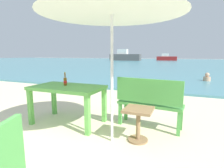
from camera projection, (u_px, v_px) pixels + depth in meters
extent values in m
cube|color=teal|center=(176.00, 63.00, 29.34)|extent=(120.00, 50.00, 0.08)
cube|color=#60B24C|center=(67.00, 88.00, 3.50)|extent=(1.40, 0.80, 0.06)
cube|color=#60B24C|center=(31.00, 107.00, 3.49)|extent=(0.08, 0.08, 0.70)
cube|color=#60B24C|center=(87.00, 116.00, 3.01)|extent=(0.08, 0.08, 0.70)
cube|color=#60B24C|center=(54.00, 99.00, 4.11)|extent=(0.08, 0.08, 0.70)
cube|color=#60B24C|center=(104.00, 105.00, 3.63)|extent=(0.08, 0.08, 0.70)
cylinder|color=brown|center=(65.00, 82.00, 3.56)|extent=(0.06, 0.06, 0.16)
cone|color=brown|center=(65.00, 78.00, 3.55)|extent=(0.06, 0.06, 0.03)
cylinder|color=brown|center=(65.00, 75.00, 3.54)|extent=(0.03, 0.03, 0.09)
cylinder|color=red|center=(65.00, 82.00, 3.56)|extent=(0.07, 0.07, 0.05)
cylinder|color=gold|center=(65.00, 73.00, 3.53)|extent=(0.03, 0.03, 0.01)
cylinder|color=silver|center=(112.00, 70.00, 2.68)|extent=(0.04, 0.04, 2.30)
cone|color=white|center=(112.00, 1.00, 2.52)|extent=(2.10, 2.10, 0.36)
cube|color=olive|center=(139.00, 110.00, 2.79)|extent=(0.44, 0.44, 0.04)
cylinder|color=olive|center=(138.00, 126.00, 2.83)|extent=(0.07, 0.07, 0.50)
cylinder|color=olive|center=(138.00, 140.00, 2.87)|extent=(0.32, 0.32, 0.03)
cube|color=#4C9E47|center=(150.00, 104.00, 3.35)|extent=(1.23, 0.48, 0.05)
cube|color=#4C9E47|center=(148.00, 91.00, 3.16)|extent=(1.20, 0.17, 0.44)
cube|color=#4C9E47|center=(181.00, 119.00, 3.25)|extent=(0.06, 0.06, 0.42)
cube|color=#4C9E47|center=(126.00, 110.00, 3.77)|extent=(0.06, 0.06, 0.42)
cube|color=#4C9E47|center=(179.00, 124.00, 3.01)|extent=(0.06, 0.06, 0.42)
cube|color=#4C9E47|center=(120.00, 114.00, 3.52)|extent=(0.06, 0.06, 0.42)
cylinder|color=tan|center=(207.00, 79.00, 8.81)|extent=(0.34, 0.34, 0.20)
sphere|color=tan|center=(207.00, 75.00, 8.78)|extent=(0.21, 0.21, 0.21)
cube|color=maroon|center=(167.00, 58.00, 38.57)|extent=(4.20, 1.14, 0.86)
cube|color=silver|center=(165.00, 55.00, 38.58)|extent=(1.33, 0.86, 0.67)
cube|color=#4C4C4C|center=(125.00, 57.00, 38.36)|extent=(6.64, 1.81, 1.36)
cube|color=silver|center=(123.00, 52.00, 38.39)|extent=(2.11, 1.36, 1.06)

